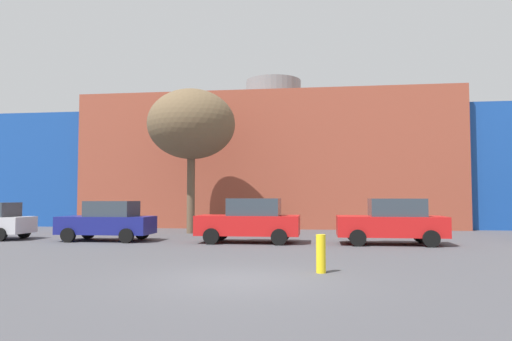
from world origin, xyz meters
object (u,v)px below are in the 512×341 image
at_px(parked_car_2, 250,221).
at_px(bollard_yellow_0, 321,254).
at_px(parked_car_1, 108,221).
at_px(bare_tree_0, 191,125).
at_px(parked_car_3, 392,222).

distance_m(parked_car_2, bollard_yellow_0, 8.17).
distance_m(parked_car_1, bare_tree_0, 7.19).
distance_m(parked_car_3, bollard_yellow_0, 8.16).
relative_size(bare_tree_0, bollard_yellow_0, 8.02).
bearing_deg(bare_tree_0, parked_car_3, -26.24).
distance_m(bare_tree_0, bollard_yellow_0, 15.01).
xyz_separation_m(parked_car_3, bollard_yellow_0, (-2.85, -7.63, -0.44)).
bearing_deg(parked_car_1, bare_tree_0, -116.84).
xyz_separation_m(parked_car_1, bollard_yellow_0, (9.11, -7.63, -0.38)).
height_order(parked_car_2, parked_car_3, parked_car_2).
relative_size(parked_car_1, parked_car_3, 0.94).
bearing_deg(parked_car_1, parked_car_3, -180.00).
distance_m(parked_car_3, bare_tree_0, 11.71).
height_order(parked_car_1, parked_car_2, parked_car_2).
bearing_deg(bare_tree_0, parked_car_1, -116.84).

